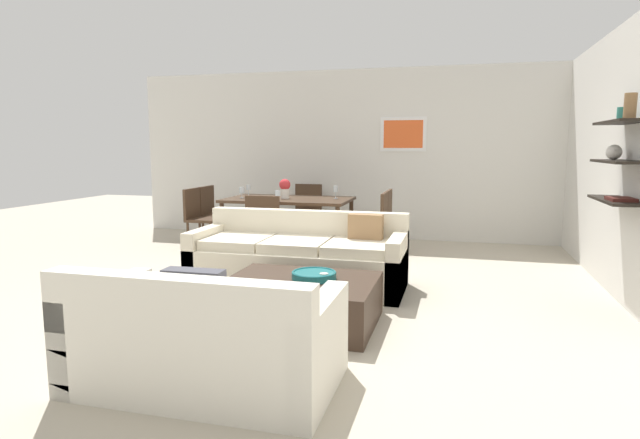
% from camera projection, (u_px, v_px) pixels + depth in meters
% --- Properties ---
extents(ground_plane, '(18.00, 18.00, 0.00)m').
position_uv_depth(ground_plane, '(302.00, 296.00, 5.24)').
color(ground_plane, '#BCB29E').
extents(back_wall_unit, '(8.40, 0.09, 2.70)m').
position_uv_depth(back_wall_unit, '(384.00, 155.00, 8.36)').
color(back_wall_unit, silver).
rests_on(back_wall_unit, ground).
extents(right_wall_shelf_unit, '(0.34, 8.20, 2.70)m').
position_uv_depth(right_wall_shelf_unit, '(632.00, 161.00, 4.86)').
color(right_wall_shelf_unit, silver).
rests_on(right_wall_shelf_unit, ground).
extents(sofa_beige, '(2.24, 0.90, 0.78)m').
position_uv_depth(sofa_beige, '(300.00, 260.00, 5.56)').
color(sofa_beige, beige).
rests_on(sofa_beige, ground).
extents(loveseat_white, '(1.61, 0.90, 0.78)m').
position_uv_depth(loveseat_white, '(205.00, 341.00, 3.24)').
color(loveseat_white, silver).
rests_on(loveseat_white, ground).
extents(coffee_table, '(1.25, 0.98, 0.38)m').
position_uv_depth(coffee_table, '(301.00, 302.00, 4.39)').
color(coffee_table, '#38281E').
rests_on(coffee_table, ground).
extents(decorative_bowl, '(0.38, 0.38, 0.06)m').
position_uv_depth(decorative_bowl, '(314.00, 275.00, 4.40)').
color(decorative_bowl, '#19666B').
rests_on(decorative_bowl, coffee_table).
extents(candle_jar, '(0.07, 0.07, 0.06)m').
position_uv_depth(candle_jar, '(324.00, 277.00, 4.34)').
color(candle_jar, silver).
rests_on(candle_jar, coffee_table).
extents(dining_table, '(1.77, 1.03, 0.75)m').
position_uv_depth(dining_table, '(288.00, 203.00, 7.47)').
color(dining_table, '#422D1E').
rests_on(dining_table, ground).
extents(dining_chair_right_near, '(0.44, 0.44, 0.88)m').
position_uv_depth(dining_chair_right_near, '(375.00, 221.00, 6.94)').
color(dining_chair_right_near, '#422D1E').
rests_on(dining_chair_right_near, ground).
extents(dining_chair_left_near, '(0.44, 0.44, 0.88)m').
position_uv_depth(dining_chair_left_near, '(199.00, 214.00, 7.60)').
color(dining_chair_left_near, '#422D1E').
rests_on(dining_chair_left_near, ground).
extents(dining_chair_left_far, '(0.44, 0.44, 0.88)m').
position_uv_depth(dining_chair_left_far, '(214.00, 211.00, 8.04)').
color(dining_chair_left_far, '#422D1E').
rests_on(dining_chair_left_far, ground).
extents(dining_chair_right_far, '(0.44, 0.44, 0.88)m').
position_uv_depth(dining_chair_right_far, '(381.00, 216.00, 7.39)').
color(dining_chair_right_far, '#422D1E').
rests_on(dining_chair_right_far, ground).
extents(dining_chair_head, '(0.44, 0.44, 0.88)m').
position_uv_depth(dining_chair_head, '(307.00, 208.00, 8.37)').
color(dining_chair_head, '#422D1E').
rests_on(dining_chair_head, ground).
extents(dining_chair_foot, '(0.44, 0.44, 0.88)m').
position_uv_depth(dining_chair_foot, '(266.00, 225.00, 6.61)').
color(dining_chair_foot, '#422D1E').
rests_on(dining_chair_foot, ground).
extents(wine_glass_left_far, '(0.06, 0.06, 0.17)m').
position_uv_depth(wine_glass_left_far, '(249.00, 188.00, 7.73)').
color(wine_glass_left_far, silver).
rests_on(wine_glass_left_far, dining_table).
extents(wine_glass_left_near, '(0.08, 0.08, 0.16)m').
position_uv_depth(wine_glass_left_near, '(242.00, 190.00, 7.49)').
color(wine_glass_left_near, silver).
rests_on(wine_glass_left_near, dining_table).
extents(wine_glass_foot, '(0.07, 0.07, 0.15)m').
position_uv_depth(wine_glass_foot, '(278.00, 194.00, 7.01)').
color(wine_glass_foot, silver).
rests_on(wine_glass_foot, dining_table).
extents(wine_glass_right_far, '(0.06, 0.06, 0.18)m').
position_uv_depth(wine_glass_right_far, '(336.00, 189.00, 7.39)').
color(wine_glass_right_far, silver).
rests_on(wine_glass_right_far, dining_table).
extents(centerpiece_vase, '(0.16, 0.16, 0.28)m').
position_uv_depth(centerpiece_vase, '(285.00, 188.00, 7.41)').
color(centerpiece_vase, silver).
rests_on(centerpiece_vase, dining_table).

